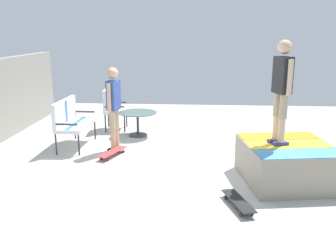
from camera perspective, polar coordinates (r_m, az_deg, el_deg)
The scene contains 9 objects.
ground_plane at distance 7.04m, azimuth 0.73°, elevation -6.46°, with size 12.00×12.00×0.10m, color beige.
skate_ramp at distance 6.56m, azimuth 17.81°, elevation -5.29°, with size 1.75×2.42×0.65m.
patio_bench at distance 8.30m, azimuth -14.48°, elevation 1.09°, with size 1.26×0.57×1.02m.
patio_chair_near_house at distance 9.56m, azimuth -8.55°, elevation 3.06°, with size 0.66×0.60×1.02m.
patio_table at distance 8.96m, azimuth -4.58°, elevation 1.06°, with size 0.90×0.90×0.57m.
person_watching at distance 7.77m, azimuth -8.19°, elevation 3.49°, with size 0.47×0.30×1.72m.
person_skater at distance 6.22m, azimuth 16.80°, elevation 5.94°, with size 0.46×0.32×1.65m.
skateboard_by_bench at distance 7.62m, azimuth -8.38°, elevation -3.92°, with size 0.82×0.47×0.10m.
skateboard_spare at distance 5.55m, azimuth 10.54°, elevation -11.10°, with size 0.82×0.43×0.10m.
Camera 1 is at (-6.58, -0.37, 2.43)m, focal length 40.44 mm.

